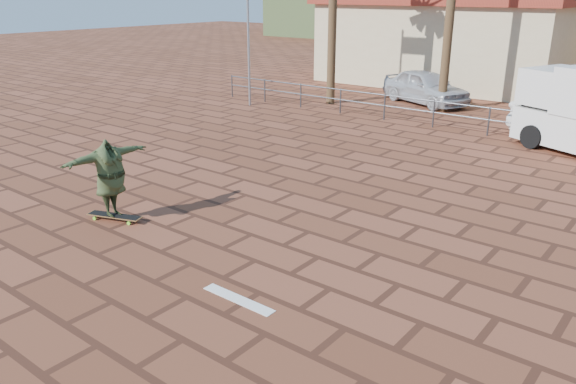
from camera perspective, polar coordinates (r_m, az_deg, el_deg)
name	(u,v)px	position (r m, az deg, el deg)	size (l,w,h in m)	color
ground	(255,261)	(10.43, -3.37, -6.98)	(120.00, 120.00, 0.00)	brown
paint_stripe	(238,299)	(9.24, -5.07, -10.80)	(1.40, 0.22, 0.01)	white
guardrail	(489,116)	(20.32, 19.78, 7.27)	(24.06, 0.06, 1.00)	#47494F
building_west	(447,39)	(31.49, 15.82, 14.73)	(12.60, 7.60, 4.50)	beige
longboard	(115,216)	(12.69, -17.20, -2.34)	(1.26, 0.68, 0.12)	olive
skateboarder	(110,178)	(12.41, -17.60, 1.35)	(2.07, 0.56, 1.68)	#364424
car_silver	(426,87)	(25.50, 13.80, 10.33)	(1.72, 4.29, 1.46)	#B7BABF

